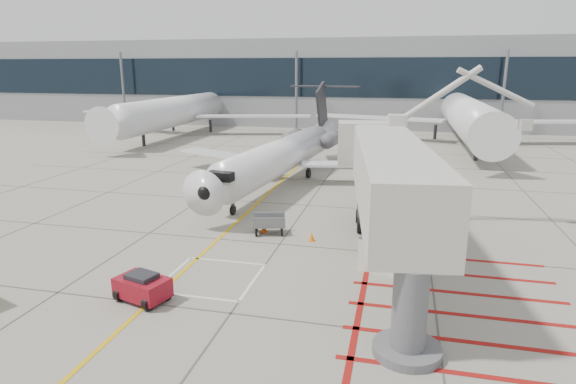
# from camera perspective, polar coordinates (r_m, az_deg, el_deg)

# --- Properties ---
(ground_plane) EXTENTS (260.00, 260.00, 0.00)m
(ground_plane) POSITION_cam_1_polar(r_m,az_deg,el_deg) (23.37, -3.43, -9.57)
(ground_plane) COLOR gray
(ground_plane) RESTS_ON ground
(regional_jet) EXTENTS (27.14, 32.64, 7.90)m
(regional_jet) POSITION_cam_1_polar(r_m,az_deg,el_deg) (37.86, -1.98, 6.05)
(regional_jet) COLOR white
(regional_jet) RESTS_ON ground_plane
(jet_bridge) EXTENTS (12.24, 21.49, 8.16)m
(jet_bridge) POSITION_cam_1_polar(r_m,az_deg,el_deg) (22.72, 12.15, 0.31)
(jet_bridge) COLOR beige
(jet_bridge) RESTS_ON ground_plane
(pushback_tug) EXTENTS (2.49, 1.94, 1.28)m
(pushback_tug) POSITION_cam_1_polar(r_m,az_deg,el_deg) (21.46, -16.87, -10.64)
(pushback_tug) COLOR maroon
(pushback_tug) RESTS_ON ground_plane
(baggage_cart) EXTENTS (2.13, 1.64, 1.19)m
(baggage_cart) POSITION_cam_1_polar(r_m,az_deg,el_deg) (28.43, -2.26, -3.80)
(baggage_cart) COLOR slate
(baggage_cart) RESTS_ON ground_plane
(ground_power_unit) EXTENTS (2.42, 1.79, 1.71)m
(ground_power_unit) POSITION_cam_1_polar(r_m,az_deg,el_deg) (23.79, 11.29, -7.16)
(ground_power_unit) COLOR white
(ground_power_unit) RESTS_ON ground_plane
(cone_nose) EXTENTS (0.40, 0.40, 0.56)m
(cone_nose) POSITION_cam_1_polar(r_m,az_deg,el_deg) (28.78, -2.86, -4.24)
(cone_nose) COLOR #DD470B
(cone_nose) RESTS_ON ground_plane
(cone_side) EXTENTS (0.36, 0.36, 0.50)m
(cone_side) POSITION_cam_1_polar(r_m,az_deg,el_deg) (27.38, 2.79, -5.31)
(cone_side) COLOR orange
(cone_side) RESTS_ON ground_plane
(terminal_building) EXTENTS (180.00, 28.00, 14.00)m
(terminal_building) POSITION_cam_1_polar(r_m,az_deg,el_deg) (90.52, 16.05, 12.39)
(terminal_building) COLOR gray
(terminal_building) RESTS_ON ground_plane
(terminal_glass_band) EXTENTS (180.00, 0.10, 6.00)m
(terminal_glass_band) POSITION_cam_1_polar(r_m,az_deg,el_deg) (76.46, 16.53, 12.82)
(terminal_glass_band) COLOR black
(terminal_glass_band) RESTS_ON ground_plane
(bg_aircraft_b) EXTENTS (37.02, 41.14, 12.34)m
(bg_aircraft_b) POSITION_cam_1_polar(r_m,az_deg,el_deg) (73.50, -12.22, 11.60)
(bg_aircraft_b) COLOR silver
(bg_aircraft_b) RESTS_ON ground_plane
(bg_aircraft_c) EXTENTS (39.47, 43.86, 13.16)m
(bg_aircraft_c) POSITION_cam_1_polar(r_m,az_deg,el_deg) (66.93, 20.37, 11.13)
(bg_aircraft_c) COLOR silver
(bg_aircraft_c) RESTS_ON ground_plane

